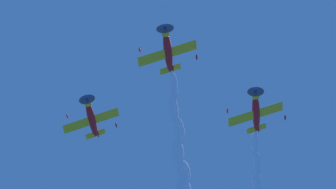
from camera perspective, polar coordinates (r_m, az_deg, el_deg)
airplane_lead at (r=82.50m, az=-0.03°, el=4.76°), size 9.02×8.65×3.89m
airplane_left_wingman at (r=88.39m, az=9.30°, el=-1.73°), size 9.20×8.66×3.88m
airplane_right_wingman at (r=90.88m, az=-8.12°, el=-2.43°), size 9.02×8.65×4.03m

